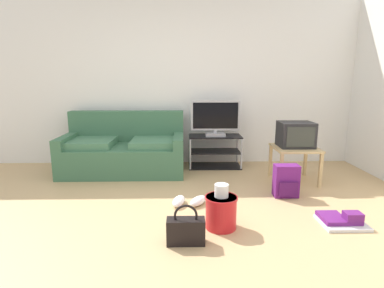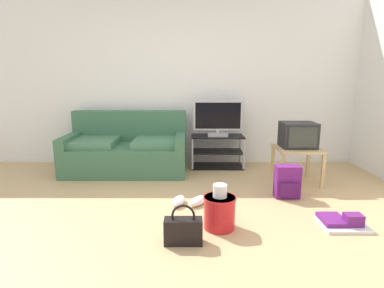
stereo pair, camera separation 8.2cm
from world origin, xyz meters
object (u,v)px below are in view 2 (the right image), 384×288
tv_stand (216,151)px  crt_tv (297,135)px  cleaning_bucket (219,210)px  side_table (296,152)px  handbag (182,230)px  couch (126,150)px  sneakers_pair (187,201)px  flat_tv (217,119)px  backpack (286,182)px  floor_tray (341,222)px

tv_stand → crt_tv: bearing=-35.8°
cleaning_bucket → crt_tv: bearing=49.5°
side_table → handbag: size_ratio=1.62×
side_table → cleaning_bucket: bearing=-130.8°
side_table → handbag: bearing=-132.6°
crt_tv → couch: bearing=167.6°
side_table → crt_tv: (0.00, 0.02, 0.24)m
cleaning_bucket → sneakers_pair: size_ratio=0.98×
flat_tv → tv_stand: bearing=90.0°
crt_tv → backpack: (-0.29, -0.58, -0.46)m
side_table → floor_tray: 1.36m
couch → flat_tv: (1.39, 0.18, 0.46)m
crt_tv → backpack: bearing=-116.6°
tv_stand → sneakers_pair: 1.61m
handbag → cleaning_bucket: 0.44m
backpack → floor_tray: (0.31, -0.74, -0.15)m
cleaning_bucket → couch: bearing=123.5°
crt_tv → floor_tray: (0.02, -1.32, -0.61)m
flat_tv → floor_tray: size_ratio=1.81×
couch → sneakers_pair: couch is taller
crt_tv → cleaning_bucket: 1.85m
couch → crt_tv: couch is taller
tv_stand → backpack: bearing=-61.0°
backpack → handbag: 1.60m
flat_tv → sneakers_pair: flat_tv is taller
backpack → sneakers_pair: bearing=-160.0°
flat_tv → couch: bearing=-172.6°
flat_tv → crt_tv: size_ratio=1.71×
couch → handbag: bearing=-67.1°
flat_tv → cleaning_bucket: size_ratio=1.77×
couch → tv_stand: bearing=8.3°
flat_tv → backpack: (0.73, -1.29, -0.59)m
tv_stand → flat_tv: size_ratio=1.08×
floor_tray → flat_tv: bearing=117.0°
handbag → floor_tray: size_ratio=0.84×
side_table → handbag: (-1.49, -1.62, -0.29)m
cleaning_bucket → flat_tv: bearing=86.0°
flat_tv → side_table: size_ratio=1.33×
sneakers_pair → backpack: bearing=11.1°
couch → tv_stand: (1.39, 0.20, -0.07)m
couch → sneakers_pair: (0.95, -1.34, -0.28)m
backpack → handbag: bearing=-129.7°
tv_stand → cleaning_bucket: (-0.14, -2.09, -0.07)m
backpack → handbag: (-1.20, -1.06, -0.07)m
tv_stand → crt_tv: crt_tv is taller
cleaning_bucket → floor_tray: cleaning_bucket is taller
crt_tv → handbag: size_ratio=1.26×
cleaning_bucket → sneakers_pair: (-0.30, 0.55, -0.13)m
cleaning_bucket → tv_stand: bearing=86.1°
backpack → sneakers_pair: (-1.17, -0.23, -0.14)m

